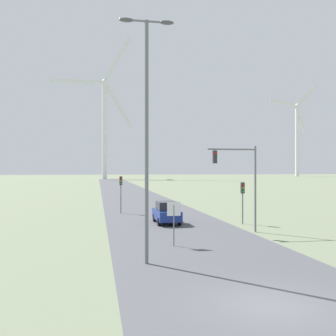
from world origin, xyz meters
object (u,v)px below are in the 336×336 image
at_px(traffic_light_mast_overhead, 239,172).
at_px(wind_turbine_left, 104,117).
at_px(wind_turbine_center, 297,133).
at_px(streetlamp, 147,115).
at_px(stop_sign_near, 174,215).
at_px(car_approaching, 167,213).
at_px(traffic_light_post_near_left, 121,186).
at_px(traffic_light_post_near_right, 243,193).

height_order(traffic_light_mast_overhead, wind_turbine_left, wind_turbine_left).
bearing_deg(wind_turbine_center, streetlamp, -120.08).
xyz_separation_m(streetlamp, wind_turbine_center, (118.32, 204.30, 19.43)).
xyz_separation_m(stop_sign_near, car_approaching, (1.22, 9.35, -0.89)).
height_order(car_approaching, wind_turbine_center, wind_turbine_center).
bearing_deg(wind_turbine_left, traffic_light_post_near_left, -90.30).
bearing_deg(traffic_light_post_near_right, streetlamp, -128.17).
bearing_deg(traffic_light_post_near_right, wind_turbine_center, 60.48).
height_order(traffic_light_mast_overhead, car_approaching, traffic_light_mast_overhead).
bearing_deg(wind_turbine_left, car_approaching, -89.03).
distance_m(streetlamp, car_approaching, 15.06).
bearing_deg(stop_sign_near, traffic_light_post_near_left, 96.68).
bearing_deg(wind_turbine_center, traffic_light_post_near_right, -119.52).
xyz_separation_m(traffic_light_mast_overhead, car_approaching, (-4.29, 5.43, -3.39)).
height_order(streetlamp, stop_sign_near, streetlamp).
relative_size(car_approaching, wind_turbine_center, 0.07).
distance_m(streetlamp, wind_turbine_center, 236.89).
bearing_deg(traffic_light_post_near_right, traffic_light_mast_overhead, -113.82).
bearing_deg(wind_turbine_left, traffic_light_post_near_right, -86.72).
bearing_deg(traffic_light_post_near_left, car_approaching, -68.30).
xyz_separation_m(wind_turbine_left, wind_turbine_center, (117.54, 41.73, -1.58)).
distance_m(stop_sign_near, car_approaching, 9.47).
bearing_deg(traffic_light_post_near_left, traffic_light_post_near_right, -45.66).
height_order(traffic_light_post_near_right, wind_turbine_left, wind_turbine_left).
relative_size(traffic_light_post_near_right, car_approaching, 0.83).
height_order(traffic_light_post_near_right, car_approaching, traffic_light_post_near_right).
relative_size(wind_turbine_left, wind_turbine_center, 1.17).
bearing_deg(wind_turbine_left, stop_sign_near, -89.53).
height_order(streetlamp, car_approaching, streetlamp).
height_order(traffic_light_post_near_left, traffic_light_post_near_right, traffic_light_post_near_left).
height_order(stop_sign_near, traffic_light_post_near_left, traffic_light_post_near_left).
distance_m(traffic_light_post_near_left, traffic_light_mast_overhead, 15.70).
height_order(car_approaching, wind_turbine_left, wind_turbine_left).
bearing_deg(car_approaching, wind_turbine_left, 90.97).
bearing_deg(car_approaching, stop_sign_near, -97.42).
xyz_separation_m(stop_sign_near, wind_turbine_left, (-1.31, 158.60, 26.31)).
distance_m(traffic_light_post_near_right, traffic_light_mast_overhead, 4.80).
bearing_deg(streetlamp, wind_turbine_center, 59.92).
bearing_deg(wind_turbine_center, traffic_light_mast_overhead, -119.41).
height_order(traffic_light_post_near_left, wind_turbine_left, wind_turbine_left).
distance_m(stop_sign_near, traffic_light_post_near_left, 17.73).
relative_size(traffic_light_post_near_right, wind_turbine_left, 0.05).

